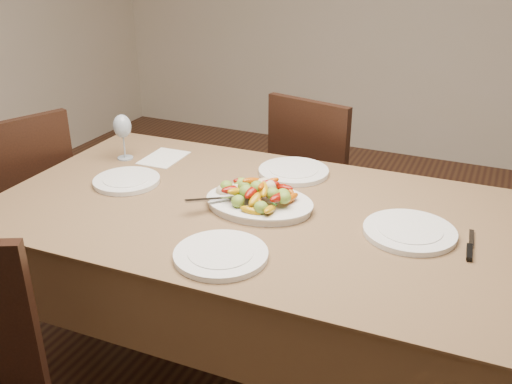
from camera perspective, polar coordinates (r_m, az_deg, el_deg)
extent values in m
cube|color=brown|center=(2.18, 0.00, -10.58)|extent=(1.87, 1.09, 0.76)
ellipsoid|color=white|center=(1.99, 0.32, -1.26)|extent=(0.38, 0.28, 0.02)
cylinder|color=white|center=(2.24, -12.81, 1.08)|extent=(0.25, 0.25, 0.02)
cylinder|color=white|center=(1.88, 15.10, -3.87)|extent=(0.29, 0.29, 0.02)
cylinder|color=white|center=(2.28, 3.78, 2.06)|extent=(0.28, 0.28, 0.02)
cylinder|color=white|center=(1.70, -3.53, -6.30)|extent=(0.28, 0.28, 0.02)
cube|color=silver|center=(2.46, -9.21, 3.39)|extent=(0.16, 0.21, 0.00)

